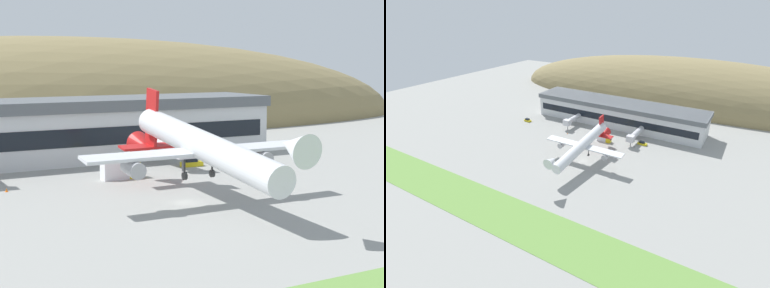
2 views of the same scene
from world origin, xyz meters
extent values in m
plane|color=gray|center=(0.00, 0.00, 0.00)|extent=(355.35, 355.35, 0.00)
cube|color=#669342|center=(0.00, -43.33, 0.04)|extent=(319.82, 16.68, 0.08)
ellipsoid|color=olive|center=(16.12, 110.57, 0.00)|extent=(262.55, 74.21, 54.86)
cube|color=silver|center=(-5.29, 45.75, 6.26)|extent=(90.54, 17.59, 12.51)
cube|color=#565B60|center=(-5.29, 45.75, 11.38)|extent=(91.74, 18.79, 2.25)
cube|color=black|center=(-5.29, 36.90, 5.63)|extent=(86.92, 0.16, 3.50)
cylinder|color=silver|center=(-24.19, 30.82, 4.00)|extent=(2.60, 12.27, 2.60)
cube|color=silver|center=(-24.19, 24.68, 4.00)|extent=(3.38, 2.86, 2.86)
cylinder|color=slate|center=(-24.19, 25.18, 2.00)|extent=(0.36, 0.36, 4.00)
cylinder|color=silver|center=(11.53, 29.76, 4.00)|extent=(2.60, 14.39, 2.60)
cube|color=silver|center=(11.53, 22.57, 4.00)|extent=(3.38, 2.86, 2.86)
cylinder|color=slate|center=(11.53, 23.07, 2.00)|extent=(0.36, 0.36, 4.00)
cylinder|color=silver|center=(1.03, -3.38, 8.47)|extent=(4.06, 36.11, 8.15)
cone|color=silver|center=(1.03, -23.41, 10.78)|extent=(3.97, 4.89, 4.46)
cone|color=red|center=(1.03, 17.06, 6.10)|extent=(3.97, 5.69, 4.55)
cube|color=red|center=(1.03, 13.84, 11.09)|extent=(0.50, 4.69, 9.59)
cube|color=red|center=(1.03, 14.04, 6.45)|extent=(10.54, 2.86, 0.68)
cube|color=silver|center=(1.03, -1.59, 7.55)|extent=(34.11, 3.63, 0.86)
cylinder|color=#9E9EA3|center=(-9.21, -2.13, 6.06)|extent=(2.30, 3.84, 2.70)
cylinder|color=#9E9EA3|center=(11.26, -2.13, 6.06)|extent=(2.30, 3.84, 2.70)
cylinder|color=#2D2D2D|center=(-1.20, -1.59, 5.33)|extent=(0.28, 0.28, 2.20)
cylinder|color=#2D2D2D|center=(-1.20, -1.59, 4.23)|extent=(0.45, 1.10, 1.10)
cylinder|color=#2D2D2D|center=(3.26, -1.59, 5.33)|extent=(0.28, 0.28, 2.20)
cylinder|color=#2D2D2D|center=(3.26, -1.59, 4.23)|extent=(0.45, 1.10, 1.10)
cylinder|color=#2D2D2D|center=(1.03, -15.85, 7.09)|extent=(0.22, 0.22, 1.98)
cylinder|color=#2D2D2D|center=(1.03, -15.85, 6.10)|extent=(0.30, 0.83, 0.82)
cube|color=gold|center=(15.76, 27.39, 0.45)|extent=(4.41, 1.99, 0.90)
cube|color=black|center=(15.55, 27.40, 1.26)|extent=(2.46, 1.58, 0.73)
cube|color=gold|center=(-49.46, 23.40, 0.45)|extent=(4.14, 2.17, 0.91)
cube|color=black|center=(-49.66, 23.42, 1.28)|extent=(2.33, 1.73, 0.74)
cube|color=gold|center=(1.03, 21.82, 1.36)|extent=(2.23, 2.29, 2.73)
cube|color=black|center=(2.14, 21.86, 1.85)|extent=(0.15, 1.88, 1.20)
cube|color=silver|center=(-2.34, 21.70, 1.59)|extent=(4.65, 2.37, 3.18)
cube|color=orange|center=(-21.00, 20.12, 0.01)|extent=(0.52, 0.52, 0.03)
cone|color=orange|center=(-21.00, 20.12, 0.31)|extent=(0.40, 0.40, 0.55)
camera|label=1|loc=(-42.59, -79.44, 20.37)|focal=60.00mm
camera|label=2|loc=(55.09, -95.42, 59.62)|focal=28.00mm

